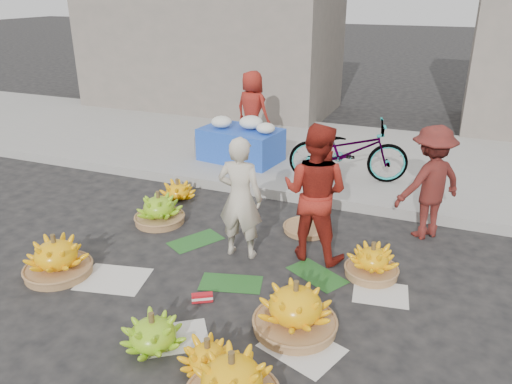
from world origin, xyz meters
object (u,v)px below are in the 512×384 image
at_px(flower_table, 241,142).
at_px(banana_bunch_0, 56,257).
at_px(banana_bunch_4, 295,308).
at_px(vendor_cream, 240,198).
at_px(bicycle, 348,151).

bearing_deg(flower_table, banana_bunch_0, -87.69).
height_order(banana_bunch_0, banana_bunch_4, banana_bunch_4).
relative_size(banana_bunch_4, vendor_cream, 0.58).
bearing_deg(flower_table, bicycle, 0.48).
xyz_separation_m(banana_bunch_0, banana_bunch_4, (2.68, 0.07, 0.01)).
xyz_separation_m(banana_bunch_0, flower_table, (0.44, 3.98, 0.23)).
bearing_deg(vendor_cream, banana_bunch_4, 129.40).
bearing_deg(banana_bunch_0, banana_bunch_4, 1.45).
relative_size(banana_bunch_4, flower_table, 0.58).
xyz_separation_m(vendor_cream, bicycle, (0.68, 2.56, -0.12)).
relative_size(vendor_cream, flower_table, 1.00).
height_order(banana_bunch_0, vendor_cream, vendor_cream).
relative_size(banana_bunch_4, bicycle, 0.46).
bearing_deg(flower_table, vendor_cream, -57.97).
bearing_deg(banana_bunch_4, flower_table, 119.77).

